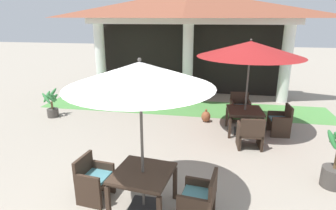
% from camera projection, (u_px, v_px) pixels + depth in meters
% --- Properties ---
extents(background_pavilion, '(8.81, 2.67, 4.24)m').
position_uv_depth(background_pavilion, '(189.00, 16.00, 11.07)').
color(background_pavilion, white).
rests_on(background_pavilion, ground).
extents(lawn_strip, '(10.61, 1.92, 0.01)m').
position_uv_depth(lawn_strip, '(182.00, 107.00, 10.60)').
color(lawn_strip, '#519347').
rests_on(lawn_strip, ground).
extents(patio_table_near_foreground, '(1.08, 1.08, 0.74)m').
position_uv_depth(patio_table_near_foreground, '(143.00, 177.00, 4.84)').
color(patio_table_near_foreground, '#38281E').
rests_on(patio_table_near_foreground, ground).
extents(patio_umbrella_near_foreground, '(2.35, 2.35, 2.69)m').
position_uv_depth(patio_umbrella_near_foreground, '(140.00, 76.00, 4.31)').
color(patio_umbrella_near_foreground, '#2D2D2D').
rests_on(patio_umbrella_near_foreground, ground).
extents(patio_chair_near_foreground_west, '(0.58, 0.64, 0.84)m').
position_uv_depth(patio_chair_near_foreground_west, '(94.00, 179.00, 5.20)').
color(patio_chair_near_foreground_west, '#38281E').
rests_on(patio_chair_near_foreground_west, ground).
extents(patio_chair_near_foreground_east, '(0.62, 0.69, 0.87)m').
position_uv_depth(patio_chair_near_foreground_east, '(200.00, 200.00, 4.63)').
color(patio_chair_near_foreground_east, '#38281E').
rests_on(patio_chair_near_foreground_east, ground).
extents(patio_table_mid_left, '(1.05, 1.05, 0.71)m').
position_uv_depth(patio_table_mid_left, '(245.00, 113.00, 8.14)').
color(patio_table_mid_left, '#38281E').
rests_on(patio_table_mid_left, ground).
extents(patio_umbrella_mid_left, '(2.89, 2.89, 2.71)m').
position_uv_depth(patio_umbrella_mid_left, '(250.00, 49.00, 7.59)').
color(patio_umbrella_mid_left, '#2D2D2D').
rests_on(patio_umbrella_mid_left, ground).
extents(patio_chair_mid_left_south, '(0.66, 0.61, 0.87)m').
position_uv_depth(patio_chair_mid_left_south, '(250.00, 134.00, 7.23)').
color(patio_chair_mid_left_south, '#38281E').
rests_on(patio_chair_mid_left_south, ground).
extents(patio_chair_mid_left_north, '(0.65, 0.60, 0.91)m').
position_uv_depth(patio_chair_mid_left_north, '(240.00, 108.00, 9.16)').
color(patio_chair_mid_left_north, '#38281E').
rests_on(patio_chair_mid_left_north, ground).
extents(patio_chair_mid_left_east, '(0.58, 0.66, 0.87)m').
position_uv_depth(patio_chair_mid_left_east, '(280.00, 121.00, 8.10)').
color(patio_chair_mid_left_east, '#38281E').
rests_on(patio_chair_mid_left_east, ground).
extents(potted_palm_left_edge, '(0.52, 0.57, 0.99)m').
position_uv_depth(potted_palm_left_edge, '(52.00, 106.00, 9.51)').
color(potted_palm_left_edge, '#47423D').
rests_on(potted_palm_left_edge, ground).
extents(potted_palm_right_edge, '(0.48, 0.49, 1.36)m').
position_uv_depth(potted_palm_right_edge, '(335.00, 170.00, 5.58)').
color(potted_palm_right_edge, '#47423D').
rests_on(potted_palm_right_edge, ground).
extents(terracotta_urn, '(0.29, 0.29, 0.44)m').
position_uv_depth(terracotta_urn, '(206.00, 116.00, 9.11)').
color(terracotta_urn, brown).
rests_on(terracotta_urn, ground).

